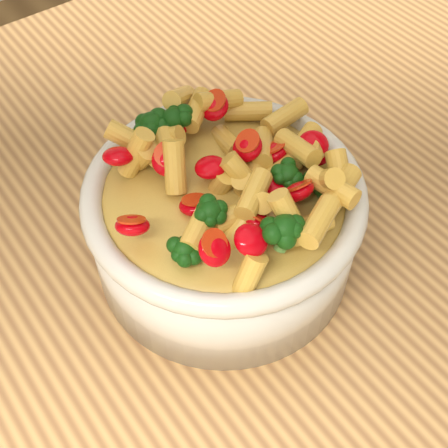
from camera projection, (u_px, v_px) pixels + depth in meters
table at (120, 327)px, 0.62m from camera, size 1.20×0.80×0.90m
serving_bowl at (224, 223)px, 0.51m from camera, size 0.22×0.22×0.10m
pasta_salad at (224, 173)px, 0.47m from camera, size 0.18×0.18×0.04m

